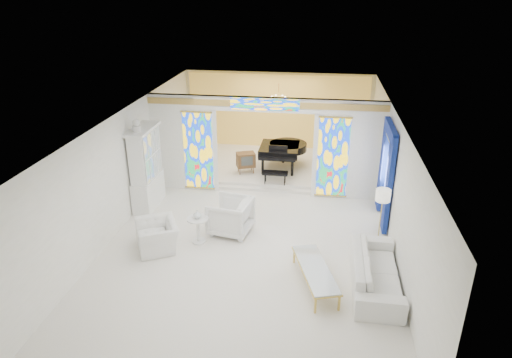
% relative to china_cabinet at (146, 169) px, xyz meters
% --- Properties ---
extents(floor, '(12.00, 12.00, 0.00)m').
position_rel_china_cabinet_xyz_m(floor, '(3.22, -0.60, -1.17)').
color(floor, silver).
rests_on(floor, ground).
extents(ceiling, '(7.00, 12.00, 0.02)m').
position_rel_china_cabinet_xyz_m(ceiling, '(3.22, -0.60, 1.83)').
color(ceiling, white).
rests_on(ceiling, wall_back).
extents(wall_back, '(7.00, 0.02, 3.00)m').
position_rel_china_cabinet_xyz_m(wall_back, '(3.22, 5.40, 0.33)').
color(wall_back, white).
rests_on(wall_back, floor).
extents(wall_front, '(7.00, 0.02, 3.00)m').
position_rel_china_cabinet_xyz_m(wall_front, '(3.22, -6.60, 0.33)').
color(wall_front, white).
rests_on(wall_front, floor).
extents(wall_left, '(0.02, 12.00, 3.00)m').
position_rel_china_cabinet_xyz_m(wall_left, '(-0.28, -0.60, 0.33)').
color(wall_left, white).
rests_on(wall_left, floor).
extents(wall_right, '(0.02, 12.00, 3.00)m').
position_rel_china_cabinet_xyz_m(wall_right, '(6.72, -0.60, 0.33)').
color(wall_right, white).
rests_on(wall_right, floor).
extents(partition_wall, '(7.00, 0.22, 3.00)m').
position_rel_china_cabinet_xyz_m(partition_wall, '(3.22, 1.40, 0.48)').
color(partition_wall, white).
rests_on(partition_wall, floor).
extents(stained_glass_left, '(0.90, 0.04, 2.40)m').
position_rel_china_cabinet_xyz_m(stained_glass_left, '(1.19, 1.29, 0.13)').
color(stained_glass_left, gold).
rests_on(stained_glass_left, partition_wall).
extents(stained_glass_right, '(0.90, 0.04, 2.40)m').
position_rel_china_cabinet_xyz_m(stained_glass_right, '(5.25, 1.29, 0.13)').
color(stained_glass_right, gold).
rests_on(stained_glass_right, partition_wall).
extents(stained_glass_transom, '(2.00, 0.04, 0.34)m').
position_rel_china_cabinet_xyz_m(stained_glass_transom, '(3.22, 1.29, 1.65)').
color(stained_glass_transom, gold).
rests_on(stained_glass_transom, partition_wall).
extents(alcove_platform, '(6.80, 3.80, 0.18)m').
position_rel_china_cabinet_xyz_m(alcove_platform, '(3.22, 3.50, -1.08)').
color(alcove_platform, silver).
rests_on(alcove_platform, floor).
extents(gold_curtain_back, '(6.70, 0.10, 2.90)m').
position_rel_china_cabinet_xyz_m(gold_curtain_back, '(3.22, 5.28, 0.33)').
color(gold_curtain_back, '#FDD658').
rests_on(gold_curtain_back, wall_back).
extents(chandelier, '(0.48, 0.48, 0.30)m').
position_rel_china_cabinet_xyz_m(chandelier, '(3.42, 3.40, 1.38)').
color(chandelier, gold).
rests_on(chandelier, ceiling).
extents(blue_drapes, '(0.14, 1.85, 2.65)m').
position_rel_china_cabinet_xyz_m(blue_drapes, '(6.62, 0.10, 0.41)').
color(blue_drapes, navy).
rests_on(blue_drapes, wall_right).
extents(china_cabinet, '(0.56, 1.46, 2.72)m').
position_rel_china_cabinet_xyz_m(china_cabinet, '(0.00, 0.00, 0.00)').
color(china_cabinet, white).
rests_on(china_cabinet, floor).
extents(armchair_left, '(1.32, 1.38, 0.70)m').
position_rel_china_cabinet_xyz_m(armchair_left, '(1.03, -2.21, -0.82)').
color(armchair_left, silver).
rests_on(armchair_left, floor).
extents(armchair_right, '(1.19, 1.17, 0.94)m').
position_rel_china_cabinet_xyz_m(armchair_right, '(2.65, -1.17, -0.70)').
color(armchair_right, white).
rests_on(armchair_right, floor).
extents(sofa, '(1.01, 2.53, 0.74)m').
position_rel_china_cabinet_xyz_m(sofa, '(6.17, -2.99, -0.80)').
color(sofa, silver).
rests_on(sofa, floor).
extents(side_table, '(0.62, 0.62, 0.67)m').
position_rel_china_cabinet_xyz_m(side_table, '(1.94, -1.77, -0.73)').
color(side_table, white).
rests_on(side_table, floor).
extents(vase, '(0.25, 0.25, 0.21)m').
position_rel_china_cabinet_xyz_m(vase, '(1.94, -1.77, -0.39)').
color(vase, silver).
rests_on(vase, side_table).
extents(coffee_table, '(1.13, 2.00, 0.43)m').
position_rel_china_cabinet_xyz_m(coffee_table, '(4.89, -3.16, -0.78)').
color(coffee_table, silver).
rests_on(coffee_table, floor).
extents(floor_lamp, '(0.37, 0.37, 1.47)m').
position_rel_china_cabinet_xyz_m(floor_lamp, '(6.42, -1.18, 0.08)').
color(floor_lamp, gold).
rests_on(floor_lamp, floor).
extents(grand_piano, '(1.55, 2.44, 0.98)m').
position_rel_china_cabinet_xyz_m(grand_piano, '(3.63, 3.12, -0.33)').
color(grand_piano, black).
rests_on(grand_piano, alcove_platform).
extents(tv_console, '(0.70, 0.59, 0.69)m').
position_rel_china_cabinet_xyz_m(tv_console, '(2.45, 2.48, -0.54)').
color(tv_console, brown).
rests_on(tv_console, alcove_platform).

